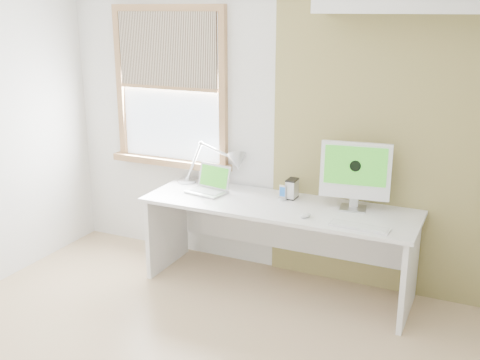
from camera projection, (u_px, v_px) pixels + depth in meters
The scene contains 11 objects.
room at pixel (162, 178), 3.25m from camera, with size 4.04×3.54×2.64m.
accent_wall at pixel (397, 135), 4.36m from camera, with size 2.00×0.02×2.60m, color olive.
window at pixel (169, 88), 5.07m from camera, with size 1.20×0.14×1.42m.
desk at pixel (281, 225), 4.65m from camera, with size 2.20×0.70×0.73m.
desk_lamp at pixel (228, 164), 4.96m from camera, with size 0.70×0.31×0.38m.
laptop at pixel (210, 185), 4.84m from camera, with size 0.36×0.31×0.22m.
phone_dock at pixel (282, 196), 4.63m from camera, with size 0.07×0.07×0.13m.
external_drive at pixel (292, 189), 4.66m from camera, with size 0.08×0.13×0.16m.
imac at pixel (355, 172), 4.37m from camera, with size 0.54×0.20×0.53m.
keyboard at pixel (359, 227), 4.05m from camera, with size 0.43×0.14×0.02m.
mouse at pixel (305, 215), 4.26m from camera, with size 0.06×0.10×0.03m, color white.
Camera 1 is at (1.71, -2.64, 2.23)m, focal length 42.74 mm.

